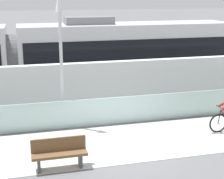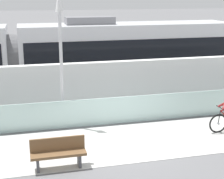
% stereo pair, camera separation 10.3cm
% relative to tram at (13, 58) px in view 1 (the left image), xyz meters
% --- Properties ---
extents(ground_plane, '(200.00, 200.00, 0.00)m').
position_rel_tram_xyz_m(ground_plane, '(3.64, -6.85, -1.89)').
color(ground_plane, slate).
extents(bike_path_deck, '(32.00, 3.20, 0.01)m').
position_rel_tram_xyz_m(bike_path_deck, '(3.64, -6.85, -1.89)').
color(bike_path_deck, beige).
rests_on(bike_path_deck, ground).
extents(glass_parapet, '(32.00, 0.05, 1.07)m').
position_rel_tram_xyz_m(glass_parapet, '(3.64, -5.00, -1.36)').
color(glass_parapet, silver).
rests_on(glass_parapet, ground).
extents(concrete_barrier_wall, '(32.00, 0.36, 2.13)m').
position_rel_tram_xyz_m(concrete_barrier_wall, '(3.64, -3.20, -0.83)').
color(concrete_barrier_wall, white).
rests_on(concrete_barrier_wall, ground).
extents(tram_rail_near, '(32.00, 0.08, 0.01)m').
position_rel_tram_xyz_m(tram_rail_near, '(3.64, -0.72, -1.89)').
color(tram_rail_near, '#595654').
rests_on(tram_rail_near, ground).
extents(tram_rail_far, '(32.00, 0.08, 0.01)m').
position_rel_tram_xyz_m(tram_rail_far, '(3.64, 0.72, -1.89)').
color(tram_rail_far, '#595654').
rests_on(tram_rail_far, ground).
extents(tram, '(22.56, 2.54, 3.81)m').
position_rel_tram_xyz_m(tram, '(0.00, 0.00, 0.00)').
color(tram, silver).
rests_on(tram, ground).
extents(lamp_post_antenna, '(0.28, 0.28, 5.20)m').
position_rel_tram_xyz_m(lamp_post_antenna, '(1.81, -4.70, 1.40)').
color(lamp_post_antenna, gray).
rests_on(lamp_post_antenna, ground).
extents(bench, '(1.60, 0.45, 0.89)m').
position_rel_tram_xyz_m(bench, '(1.27, -8.14, -1.41)').
color(bench, brown).
rests_on(bench, ground).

